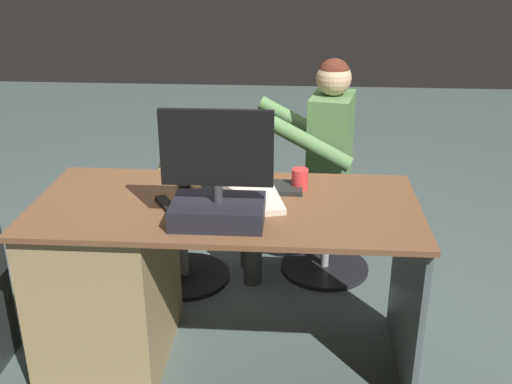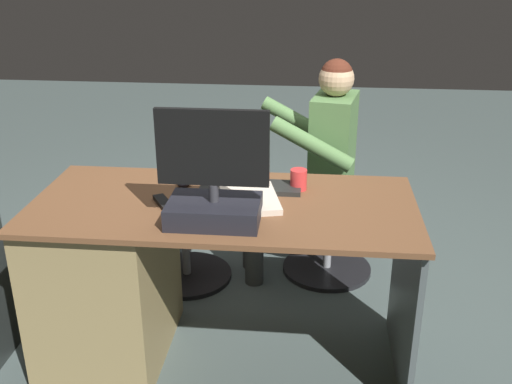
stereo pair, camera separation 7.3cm
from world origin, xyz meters
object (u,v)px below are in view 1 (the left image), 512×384
monitor (218,191)px  teddy_bear (180,171)px  cup (300,179)px  visitor_chair (326,228)px  keyboard (252,187)px  computer_mouse (185,182)px  office_chair_teddy (183,236)px  desk (130,276)px  person (312,155)px  tv_remote (166,204)px

monitor → teddy_bear: (0.31, -0.84, -0.25)m
cup → visitor_chair: (-0.16, -0.63, -0.54)m
keyboard → teddy_bear: 0.67m
monitor → visitor_chair: monitor is taller
computer_mouse → office_chair_teddy: size_ratio=0.20×
desk → cup: bearing=-166.4°
keyboard → computer_mouse: bearing=-2.5°
desk → monitor: (-0.41, 0.17, 0.47)m
monitor → computer_mouse: bearing=-61.2°
computer_mouse → teddy_bear: teddy_bear is taller
person → office_chair_teddy: bearing=11.0°
monitor → computer_mouse: (0.18, -0.34, -0.10)m
office_chair_teddy → teddy_bear: bearing=-90.0°
tv_remote → visitor_chair: bearing=-160.0°
keyboard → monitor: bearing=72.4°
cup → visitor_chair: cup is taller
tv_remote → teddy_bear: bearing=-114.6°
office_chair_teddy → person: person is taller
visitor_chair → person: size_ratio=0.42×
tv_remote → office_chair_teddy: tv_remote is taller
desk → keyboard: (-0.51, -0.15, 0.36)m
desk → teddy_bear: bearing=-98.7°
office_chair_teddy → person: bearing=-169.0°
computer_mouse → person: (-0.55, -0.62, -0.08)m
teddy_bear → person: 0.68m
tv_remote → monitor: bearing=119.6°
computer_mouse → cup: size_ratio=1.10×
keyboard → cup: (-0.20, -0.02, 0.03)m
desk → visitor_chair: bearing=-137.2°
computer_mouse → visitor_chair: bearing=-135.3°
visitor_chair → office_chair_teddy: bearing=11.0°
desk → visitor_chair: (-0.87, -0.80, -0.14)m
tv_remote → visitor_chair: size_ratio=0.31×
computer_mouse → cup: bearing=-179.5°
monitor → cup: monitor is taller
keyboard → visitor_chair: bearing=-118.8°
monitor → computer_mouse: size_ratio=4.47×
keyboard → teddy_bear: teddy_bear is taller
tv_remote → visitor_chair: 1.20m
computer_mouse → office_chair_teddy: 0.71m
visitor_chair → keyboard: bearing=61.2°
monitor → visitor_chair: bearing=-115.3°
desk → visitor_chair: size_ratio=3.14×
keyboard → teddy_bear: bearing=-51.5°
keyboard → tv_remote: keyboard is taller
visitor_chair → desk: bearing=42.8°
computer_mouse → cup: 0.49m
monitor → keyboard: (-0.10, -0.32, -0.11)m
monitor → visitor_chair: size_ratio=0.87×
monitor → person: person is taller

